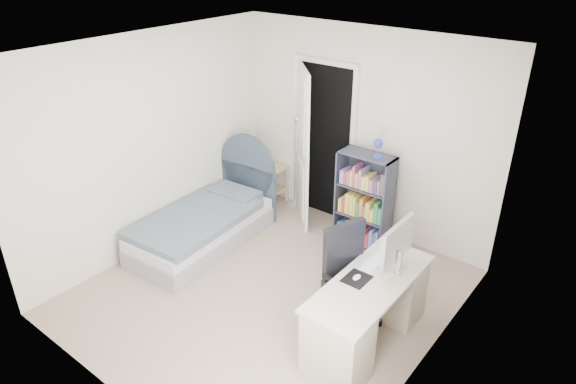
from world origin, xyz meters
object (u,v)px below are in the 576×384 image
Objects in this scene: bed at (207,223)px; bookcase at (364,204)px; nightstand at (267,175)px; office_chair at (351,275)px; floor_lamp at (295,171)px; desk at (369,309)px.

bookcase is (1.50, 1.14, 0.28)m from bed.
nightstand is 2.71m from office_chair.
floor_lamp is 0.95× the size of bookcase.
bookcase is 1.30× the size of office_chair.
bed is 1.78× the size of office_chair.
bookcase is (1.20, -0.23, -0.01)m from floor_lamp.
desk reaches higher than office_chair.
nightstand is 0.47× the size of floor_lamp.
office_chair is (-0.26, 0.09, 0.21)m from desk.
floor_lamp is 1.24× the size of office_chair.
bed is 1.28m from nightstand.
bed is 1.44× the size of floor_lamp.
office_chair reaches higher than nightstand.
desk is at bearing -57.59° from bookcase.
desk is 0.34m from office_chair.
desk is (2.41, -0.30, 0.12)m from bed.
bookcase is 1.71m from desk.
desk is at bearing -19.02° from office_chair.
bed is 3.06× the size of nightstand.
floor_lamp reaches higher than bed.
office_chair is (2.16, -0.21, 0.33)m from bed.
nightstand is 0.45× the size of bookcase.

